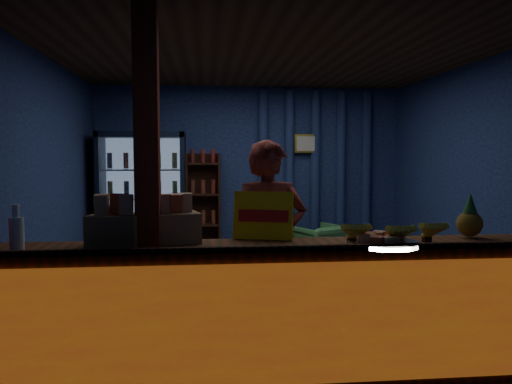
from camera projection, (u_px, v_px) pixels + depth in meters
ground at (267, 299)px, 5.46m from camera, size 4.60×4.60×0.00m
room_walls at (267, 156)px, 5.34m from camera, size 4.60×4.60×4.60m
counter at (300, 310)px, 3.53m from camera, size 4.40×0.57×0.99m
support_post at (148, 196)px, 3.37m from camera, size 0.16×0.16×2.60m
beverage_cooler at (144, 200)px, 7.14m from camera, size 1.20×0.62×1.90m
bottle_shelf at (203, 208)px, 7.37m from camera, size 0.50×0.28×1.60m
curtain_folds at (315, 173)px, 7.59m from camera, size 1.74×0.14×2.50m
framed_picture at (306, 144)px, 7.50m from camera, size 0.36×0.04×0.28m
shopkeeper at (269, 244)px, 4.05m from camera, size 0.63×0.43×1.70m
green_chair at (319, 247)px, 6.93m from camera, size 0.89×0.90×0.61m
side_table at (268, 248)px, 6.96m from camera, size 0.74×0.64×0.68m
yellow_sign at (263, 216)px, 3.68m from camera, size 0.45×0.22×0.35m
snack_box_left at (116, 228)px, 3.39m from camera, size 0.38×0.33×0.36m
snack_box_centre at (175, 225)px, 3.57m from camera, size 0.39×0.35×0.35m
pastry_tray at (384, 242)px, 3.44m from camera, size 0.50×0.50×0.08m
banana_bunches at (394, 232)px, 3.49m from camera, size 0.80×0.31×0.17m
pineapple at (470, 220)px, 3.76m from camera, size 0.19×0.19×0.33m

